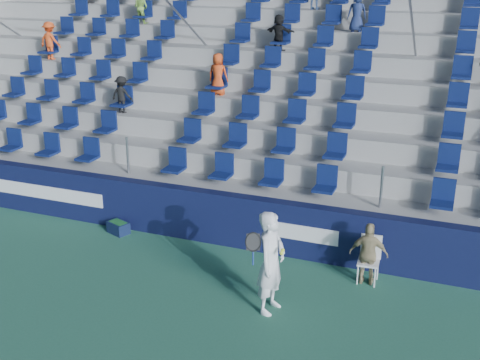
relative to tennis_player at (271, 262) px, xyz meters
name	(u,v)px	position (x,y,z in m)	size (l,w,h in m)	color
ground	(172,317)	(-1.54, -0.88, -0.96)	(70.00, 70.00, 0.00)	#2D694F
sponsor_wall	(237,221)	(-1.54, 2.27, -0.36)	(24.00, 0.32, 1.20)	#0F143A
grandstand	(303,105)	(-1.54, 7.36, 1.18)	(24.00, 8.17, 6.63)	gray
tennis_player	(271,262)	(0.00, 0.00, 0.00)	(0.69, 0.75, 1.92)	white
line_judge_chair	(370,255)	(1.46, 1.77, -0.43)	(0.45, 0.46, 0.94)	white
line_judge	(369,254)	(1.46, 1.62, -0.33)	(0.75, 0.31, 1.28)	tan
ball_bin	(118,227)	(-4.39, 1.87, -0.81)	(0.58, 0.48, 0.28)	#0F1A3A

